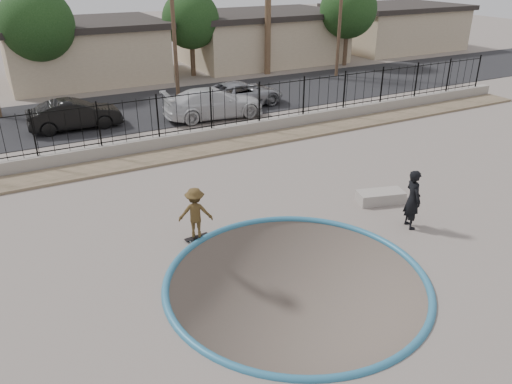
{
  "coord_description": "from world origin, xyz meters",
  "views": [
    {
      "loc": [
        -6.07,
        -10.11,
        7.7
      ],
      "look_at": [
        0.39,
        2.0,
        1.26
      ],
      "focal_mm": 35.0,
      "sensor_mm": 36.0,
      "label": 1
    }
  ],
  "objects": [
    {
      "name": "videographer",
      "position": [
        4.71,
        -0.19,
        0.96
      ],
      "size": [
        0.62,
        0.79,
        1.92
      ],
      "primitive_type": "imported",
      "rotation": [
        0.0,
        0.0,
        1.31
      ],
      "color": "black",
      "rests_on": "ground"
    },
    {
      "name": "street",
      "position": [
        0.0,
        17.0,
        0.02
      ],
      "size": [
        90.0,
        8.0,
        0.04
      ],
      "primitive_type": "cube",
      "color": "black",
      "rests_on": "ground"
    },
    {
      "name": "house_center",
      "position": [
        0.0,
        26.5,
        1.97
      ],
      "size": [
        10.6,
        8.6,
        3.9
      ],
      "color": "tan",
      "rests_on": "ground"
    },
    {
      "name": "rock_strip",
      "position": [
        0.0,
        9.2,
        0.06
      ],
      "size": [
        42.0,
        1.6,
        0.11
      ],
      "primitive_type": "cube",
      "color": "#8B725B",
      "rests_on": "ground"
    },
    {
      "name": "street_tree_mid",
      "position": [
        7.0,
        24.0,
        3.84
      ],
      "size": [
        3.96,
        3.96,
        5.83
      ],
      "color": "#473323",
      "rests_on": "ground"
    },
    {
      "name": "street_tree_right",
      "position": [
        19.0,
        22.0,
        4.19
      ],
      "size": [
        4.32,
        4.32,
        6.36
      ],
      "color": "#473323",
      "rests_on": "ground"
    },
    {
      "name": "concrete_ledge",
      "position": [
        5.08,
        1.61,
        0.2
      ],
      "size": [
        1.73,
        1.11,
        0.4
      ],
      "primitive_type": "cube",
      "rotation": [
        0.0,
        0.0,
        -0.28
      ],
      "color": "gray",
      "rests_on": "ground"
    },
    {
      "name": "skater",
      "position": [
        -1.5,
        2.27,
        0.79
      ],
      "size": [
        1.16,
        0.93,
        1.57
      ],
      "primitive_type": "imported",
      "rotation": [
        0.0,
        0.0,
        2.75
      ],
      "color": "brown",
      "rests_on": "ground"
    },
    {
      "name": "coping_ring",
      "position": [
        0.0,
        -1.0,
        0.0
      ],
      "size": [
        7.04,
        7.04,
        0.2
      ],
      "primitive_type": "torus",
      "color": "teal",
      "rests_on": "ground"
    },
    {
      "name": "car_d",
      "position": [
        6.37,
        15.0,
        0.72
      ],
      "size": [
        5.05,
        2.53,
        1.37
      ],
      "primitive_type": "imported",
      "rotation": [
        0.0,
        0.0,
        1.62
      ],
      "color": "#94959C",
      "rests_on": "street"
    },
    {
      "name": "ground",
      "position": [
        0.0,
        12.0,
        -1.1
      ],
      "size": [
        120.0,
        120.0,
        2.2
      ],
      "primitive_type": "cube",
      "color": "slate",
      "rests_on": "ground"
    },
    {
      "name": "utility_pole_right",
      "position": [
        16.0,
        19.0,
        4.7
      ],
      "size": [
        1.7,
        0.24,
        9.0
      ],
      "color": "#473323",
      "rests_on": "ground"
    },
    {
      "name": "car_b",
      "position": [
        -2.76,
        15.0,
        0.76
      ],
      "size": [
        4.43,
        1.65,
        1.45
      ],
      "primitive_type": "imported",
      "rotation": [
        0.0,
        0.0,
        1.54
      ],
      "color": "black",
      "rests_on": "street"
    },
    {
      "name": "house_east",
      "position": [
        14.0,
        26.5,
        1.97
      ],
      "size": [
        12.6,
        8.6,
        3.9
      ],
      "color": "tan",
      "rests_on": "ground"
    },
    {
      "name": "retaining_wall",
      "position": [
        0.0,
        10.3,
        0.3
      ],
      "size": [
        42.0,
        0.45,
        0.6
      ],
      "primitive_type": "cube",
      "color": "gray",
      "rests_on": "ground"
    },
    {
      "name": "fence",
      "position": [
        0.0,
        10.3,
        1.5
      ],
      "size": [
        40.0,
        0.04,
        1.8
      ],
      "color": "black",
      "rests_on": "retaining_wall"
    },
    {
      "name": "skateboard",
      "position": [
        -1.5,
        2.27,
        0.05
      ],
      "size": [
        0.78,
        0.26,
        0.07
      ],
      "rotation": [
        0.0,
        0.0,
        0.1
      ],
      "color": "black",
      "rests_on": "ground"
    },
    {
      "name": "street_tree_left",
      "position": [
        -3.0,
        23.0,
        4.19
      ],
      "size": [
        4.32,
        4.32,
        6.36
      ],
      "color": "#473323",
      "rests_on": "ground"
    },
    {
      "name": "utility_pole_mid",
      "position": [
        4.0,
        19.0,
        4.96
      ],
      "size": [
        1.7,
        0.24,
        9.5
      ],
      "color": "#473323",
      "rests_on": "ground"
    },
    {
      "name": "car_c",
      "position": [
        4.07,
        13.62,
        0.8
      ],
      "size": [
        5.45,
        2.57,
        1.54
      ],
      "primitive_type": "imported",
      "rotation": [
        0.0,
        0.0,
        1.49
      ],
      "color": "silver",
      "rests_on": "street"
    },
    {
      "name": "bowl_pit",
      "position": [
        0.0,
        -1.0,
        0.0
      ],
      "size": [
        6.84,
        6.84,
        1.8
      ],
      "primitive_type": null,
      "color": "#52453E",
      "rests_on": "ground"
    },
    {
      "name": "house_east_far",
      "position": [
        28.0,
        26.5,
        1.97
      ],
      "size": [
        11.6,
        8.6,
        3.9
      ],
      "color": "tan",
      "rests_on": "ground"
    }
  ]
}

